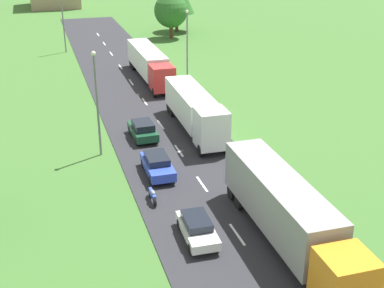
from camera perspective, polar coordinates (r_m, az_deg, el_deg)
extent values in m
cube|color=#2B2B30|center=(39.36, -0.31, -2.47)|extent=(10.00, 140.00, 0.06)
cube|color=white|center=(31.22, 5.05, -9.99)|extent=(0.16, 2.40, 0.01)
cube|color=white|center=(36.67, 1.12, -4.47)|extent=(0.16, 2.40, 0.01)
cube|color=white|center=(41.90, -1.47, -0.76)|extent=(0.16, 2.40, 0.01)
cube|color=white|center=(47.49, -3.52, 2.19)|extent=(0.16, 2.40, 0.01)
cube|color=white|center=(53.87, -5.30, 4.73)|extent=(0.16, 2.40, 0.01)
cube|color=white|center=(60.84, -6.79, 6.85)|extent=(0.16, 2.40, 0.01)
cube|color=white|center=(67.75, -7.97, 8.50)|extent=(0.16, 2.40, 0.01)
cube|color=white|center=(75.17, -8.98, 9.91)|extent=(0.16, 2.40, 0.01)
cube|color=white|center=(81.89, -9.75, 10.96)|extent=(0.16, 2.40, 0.01)
cube|color=white|center=(89.11, -10.44, 11.91)|extent=(0.16, 2.40, 0.01)
cube|color=orange|center=(25.48, 16.59, -14.47)|extent=(2.47, 2.40, 2.81)
cube|color=black|center=(24.46, 18.15, -14.99)|extent=(2.10, 0.13, 1.24)
cube|color=gray|center=(30.41, 9.58, -6.19)|extent=(2.66, 11.32, 2.99)
cube|color=black|center=(31.27, 9.37, -8.89)|extent=(1.05, 10.74, 0.24)
cylinder|color=black|center=(34.34, 8.56, -5.88)|extent=(0.36, 1.00, 1.00)
cylinder|color=black|center=(33.59, 5.28, -6.41)|extent=(0.36, 1.00, 1.00)
cylinder|color=black|center=(35.41, 7.66, -4.86)|extent=(0.36, 1.00, 1.00)
cylinder|color=black|center=(34.69, 4.47, -5.35)|extent=(0.36, 1.00, 1.00)
cube|color=white|center=(40.97, 2.18, 1.75)|extent=(2.50, 2.58, 3.09)
cube|color=black|center=(39.70, 2.73, 1.88)|extent=(2.10, 0.15, 1.36)
cube|color=white|center=(46.61, -0.19, 4.56)|extent=(2.72, 9.44, 2.60)
cube|color=black|center=(47.12, -0.19, 2.83)|extent=(1.11, 8.93, 0.24)
cylinder|color=black|center=(41.33, 3.80, -0.41)|extent=(0.37, 1.01, 1.00)
cylinder|color=black|center=(40.72, 1.01, -0.74)|extent=(0.37, 1.01, 1.00)
cylinder|color=black|center=(49.97, 0.10, 3.93)|extent=(0.37, 1.01, 1.00)
cylinder|color=black|center=(49.47, -2.24, 3.71)|extent=(0.37, 1.01, 1.00)
cylinder|color=black|center=(50.99, -0.24, 4.33)|extent=(0.37, 1.01, 1.00)
cylinder|color=black|center=(50.50, -2.55, 4.12)|extent=(0.37, 1.01, 1.00)
cube|color=red|center=(55.54, -3.34, 7.35)|extent=(2.44, 2.64, 2.68)
cube|color=black|center=(54.23, -3.02, 7.49)|extent=(2.10, 0.10, 1.18)
cube|color=white|center=(62.55, -5.04, 9.40)|extent=(2.50, 11.70, 2.65)
cube|color=black|center=(62.93, -4.99, 8.05)|extent=(0.90, 11.12, 0.24)
cylinder|color=black|center=(55.56, -2.08, 5.93)|extent=(0.35, 1.00, 1.00)
cylinder|color=black|center=(55.08, -4.20, 5.73)|extent=(0.35, 1.00, 1.00)
cylinder|color=black|center=(66.49, -4.76, 8.80)|extent=(0.35, 1.00, 1.00)
cylinder|color=black|center=(66.09, -6.55, 8.64)|extent=(0.35, 1.00, 1.00)
cylinder|color=black|center=(67.82, -5.02, 9.08)|extent=(0.35, 1.00, 1.00)
cylinder|color=black|center=(67.43, -6.78, 8.92)|extent=(0.35, 1.00, 1.00)
cube|color=white|center=(30.40, 0.62, -9.57)|extent=(1.86, 4.05, 0.56)
cube|color=black|center=(30.28, 0.52, -8.56)|extent=(1.52, 2.29, 0.47)
cylinder|color=black|center=(29.65, 2.76, -11.19)|extent=(0.24, 0.65, 0.64)
cylinder|color=black|center=(29.30, -0.11, -11.63)|extent=(0.24, 0.65, 0.64)
cylinder|color=black|center=(31.82, 1.28, -8.52)|extent=(0.24, 0.65, 0.64)
cylinder|color=black|center=(31.50, -1.39, -8.89)|extent=(0.24, 0.65, 0.64)
cube|color=blue|center=(37.81, -3.85, -2.50)|extent=(1.89, 4.34, 0.69)
cube|color=black|center=(37.75, -3.94, -1.57)|extent=(1.57, 2.44, 0.48)
cylinder|color=black|center=(36.85, -2.10, -3.79)|extent=(0.23, 0.64, 0.64)
cylinder|color=black|center=(36.54, -4.57, -4.10)|extent=(0.23, 0.64, 0.64)
cylinder|color=black|center=(39.41, -3.15, -1.92)|extent=(0.23, 0.64, 0.64)
cylinder|color=black|center=(39.12, -5.46, -2.19)|extent=(0.23, 0.64, 0.64)
cube|color=#19472D|center=(44.33, -5.50, 1.43)|extent=(1.97, 4.10, 0.65)
cube|color=black|center=(43.92, -5.47, 2.09)|extent=(1.63, 2.31, 0.58)
cylinder|color=black|center=(45.56, -6.92, 1.54)|extent=(0.23, 0.64, 0.64)
cylinder|color=black|center=(45.88, -4.84, 1.79)|extent=(0.23, 0.64, 0.64)
cylinder|color=black|center=(43.05, -6.17, 0.24)|extent=(0.23, 0.64, 0.64)
cylinder|color=black|center=(43.39, -3.98, 0.52)|extent=(0.23, 0.64, 0.64)
cylinder|color=black|center=(33.88, -4.17, -6.44)|extent=(0.12, 0.64, 0.64)
cylinder|color=black|center=(34.99, -4.66, -5.43)|extent=(0.14, 0.64, 0.64)
cube|color=blue|center=(34.33, -4.43, -5.60)|extent=(0.20, 1.40, 0.36)
ellipsoid|color=#8C939E|center=(34.09, -4.39, -5.38)|extent=(0.28, 0.52, 0.28)
cylinder|color=slate|center=(40.52, -10.48, 4.10)|extent=(0.18, 0.18, 8.16)
sphere|color=silver|center=(39.36, -10.93, 9.88)|extent=(0.36, 0.36, 0.36)
cylinder|color=slate|center=(60.35, -0.54, 10.71)|extent=(0.18, 0.18, 7.94)
sphere|color=silver|center=(59.59, -0.56, 14.55)|extent=(0.36, 0.36, 0.36)
cylinder|color=slate|center=(76.84, -14.14, 12.94)|extent=(0.18, 0.18, 8.37)
cylinder|color=#513823|center=(90.35, -1.72, 13.39)|extent=(0.56, 0.56, 3.12)
cylinder|color=#513823|center=(85.04, -2.33, 12.49)|extent=(0.62, 0.62, 2.37)
sphere|color=#2D6628|center=(84.49, -2.36, 14.63)|extent=(5.37, 5.37, 5.37)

